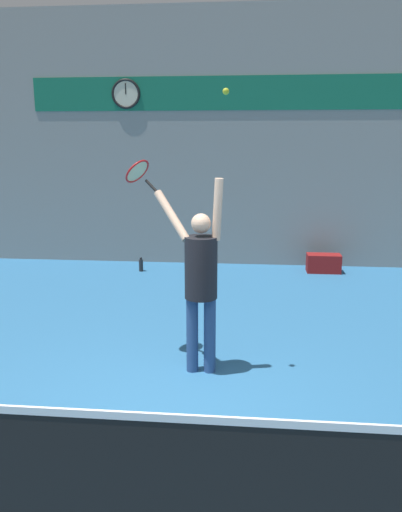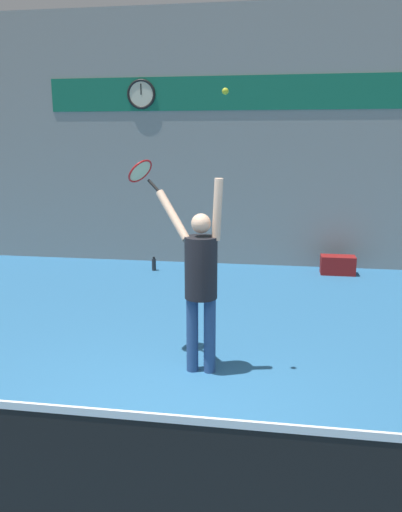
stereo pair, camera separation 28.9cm
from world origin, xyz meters
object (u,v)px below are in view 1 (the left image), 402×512
object	(u,v)px
scoreboard_clock	(126,94)
equipment_bag	(324,263)
tennis_player	(200,276)
tennis_ball	(226,91)
tennis_racket	(138,172)
water_bottle	(141,265)

from	to	relation	value
scoreboard_clock	equipment_bag	size ratio (longest dim) A/B	0.90
tennis_player	equipment_bag	size ratio (longest dim) A/B	3.32
tennis_ball	equipment_bag	bearing A→B (deg)	69.34
scoreboard_clock	equipment_bag	world-z (taller)	scoreboard_clock
scoreboard_clock	tennis_ball	bearing A→B (deg)	-66.34
tennis_player	tennis_racket	size ratio (longest dim) A/B	4.92
scoreboard_clock	water_bottle	size ratio (longest dim) A/B	2.11
water_bottle	tennis_racket	bearing A→B (deg)	-77.47
tennis_player	tennis_racket	xyz separation A→B (m)	(-0.73, 0.39, 1.06)
tennis_player	scoreboard_clock	bearing A→B (deg)	111.49
water_bottle	scoreboard_clock	bearing A→B (deg)	116.52
scoreboard_clock	water_bottle	bearing A→B (deg)	-63.48
water_bottle	equipment_bag	bearing A→B (deg)	4.28
tennis_ball	water_bottle	world-z (taller)	tennis_ball
tennis_ball	water_bottle	distance (m)	5.44
tennis_player	water_bottle	world-z (taller)	tennis_player
tennis_player	water_bottle	distance (m)	4.58
tennis_ball	tennis_player	bearing A→B (deg)	162.96
tennis_ball	tennis_racket	bearing A→B (deg)	154.33
tennis_player	tennis_ball	world-z (taller)	tennis_ball
tennis_player	tennis_ball	bearing A→B (deg)	-17.04
tennis_player	tennis_racket	distance (m)	1.34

